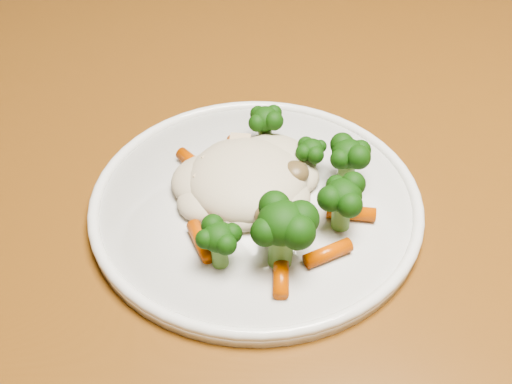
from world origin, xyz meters
The scene contains 3 objects.
dining_table centered at (-0.07, -0.05, 0.66)m, with size 1.48×1.27×0.75m.
plate centered at (-0.17, -0.05, 0.76)m, with size 0.29×0.29×0.01m, color white.
meal centered at (-0.16, -0.06, 0.78)m, with size 0.18×0.19×0.05m.
Camera 1 is at (-0.38, -0.39, 1.14)m, focal length 45.00 mm.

